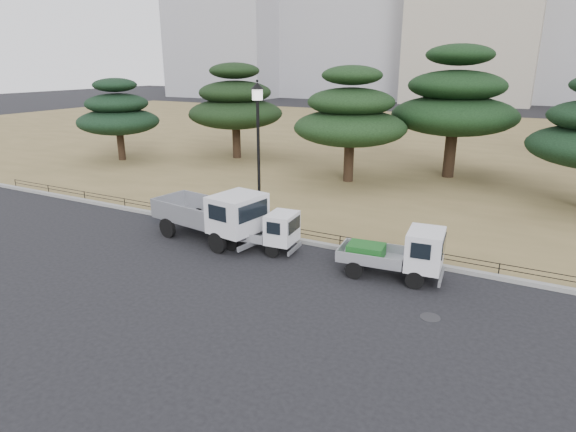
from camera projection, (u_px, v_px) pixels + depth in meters
The scene contains 14 objects.
ground at pixel (263, 263), 18.23m from camera, with size 220.00×220.00×0.00m, color black.
lawn at pixel (434, 145), 43.95m from camera, with size 120.00×56.00×0.15m, color olive.
curb at pixel (295, 240), 20.39m from camera, with size 120.00×0.25×0.16m, color gray.
truck_large at pixel (214, 213), 20.15m from camera, with size 5.34×2.74×2.22m.
truck_kei_front at pixel (265, 231), 19.23m from camera, with size 3.19×1.56×1.64m.
truck_kei_rear at pixel (399, 253), 16.73m from camera, with size 3.66×1.84×1.85m.
street_lamp at pixel (258, 133), 20.17m from camera, with size 0.57×0.57×6.33m.
pipe_fence at pixel (296, 231), 20.41m from camera, with size 38.00×0.04×0.40m.
tarp_pile at pixel (172, 206), 23.76m from camera, with size 1.37×1.05×0.87m.
manhole at pixel (430, 317), 14.32m from camera, with size 0.60×0.60×0.01m, color #2D2D30.
pine_west_far at pixel (118, 113), 35.75m from camera, with size 5.98×5.98×6.04m.
pine_west_near at pixel (235, 104), 36.36m from camera, with size 7.12×7.12×7.12m.
pine_center_left at pixel (350, 116), 28.96m from camera, with size 6.85×6.85×6.97m.
pine_center_right at pixel (455, 102), 29.88m from camera, with size 7.73×7.73×8.20m.
Camera 1 is at (8.72, -14.42, 7.24)m, focal length 30.00 mm.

